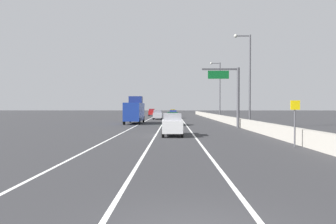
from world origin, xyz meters
name	(u,v)px	position (x,y,z in m)	size (l,w,h in m)	color
ground_plane	(174,118)	(0.00, 64.00, 0.00)	(320.00, 320.00, 0.00)	#2D2D30
lane_stripe_left	(149,119)	(-5.50, 55.00, 0.00)	(0.16, 130.00, 0.00)	silver
lane_stripe_center	(165,119)	(-2.00, 55.00, 0.00)	(0.16, 130.00, 0.00)	silver
lane_stripe_right	(182,119)	(1.50, 55.00, 0.00)	(0.16, 130.00, 0.00)	silver
jersey_barrier_right	(228,120)	(8.31, 40.00, 0.55)	(0.60, 120.00, 1.10)	#9E998E
overhead_sign_gantry	(232,90)	(6.97, 30.29, 4.73)	(4.68, 0.36, 7.50)	#47474C
speed_advisory_sign	(295,120)	(7.41, 13.13, 1.76)	(0.60, 0.11, 3.00)	#4C4C51
lamp_post_right_second	(248,75)	(9.03, 30.70, 6.63)	(2.14, 0.44, 11.73)	#4C4C51
lamp_post_right_third	(219,87)	(8.96, 52.92, 6.63)	(2.14, 0.44, 11.73)	#4C4C51
car_red_0	(152,112)	(-6.66, 79.52, 1.04)	(2.00, 4.11, 2.10)	red
car_blue_1	(173,114)	(-0.34, 61.27, 0.95)	(1.84, 4.28, 1.91)	#1E389E
car_green_2	(172,119)	(-0.49, 35.72, 0.94)	(1.93, 4.68, 1.88)	#196033
car_silver_3	(158,115)	(-3.63, 55.22, 0.98)	(1.99, 4.81, 1.96)	#B7B7BC
car_white_4	(172,125)	(-0.49, 20.31, 1.00)	(1.91, 4.32, 2.01)	white
car_yellow_5	(173,112)	(-0.41, 91.74, 0.94)	(1.90, 4.24, 1.89)	gold
box_truck	(135,111)	(-6.44, 39.36, 1.98)	(2.48, 7.60, 4.33)	navy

